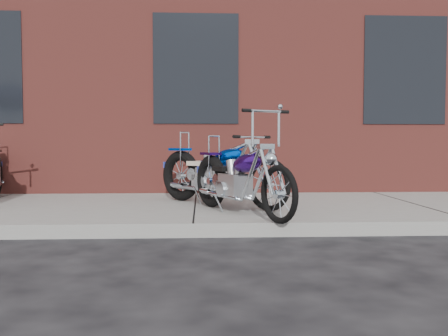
{
  "coord_description": "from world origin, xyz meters",
  "views": [
    {
      "loc": [
        0.09,
        -4.86,
        0.98
      ],
      "look_at": [
        0.36,
        0.8,
        0.68
      ],
      "focal_mm": 38.0,
      "sensor_mm": 36.0,
      "label": 1
    }
  ],
  "objects": [
    {
      "name": "ground",
      "position": [
        0.0,
        0.0,
        0.0
      ],
      "size": [
        120.0,
        120.0,
        0.0
      ],
      "primitive_type": "plane",
      "color": "black",
      "rests_on": "ground"
    },
    {
      "name": "sidewalk",
      "position": [
        0.0,
        1.5,
        0.07
      ],
      "size": [
        22.0,
        3.0,
        0.15
      ],
      "primitive_type": "cube",
      "color": "gray",
      "rests_on": "ground"
    },
    {
      "name": "building_brick",
      "position": [
        0.0,
        8.0,
        4.0
      ],
      "size": [
        22.0,
        10.0,
        8.0
      ],
      "primitive_type": "cube",
      "color": "brown",
      "rests_on": "ground"
    },
    {
      "name": "chopper_purple",
      "position": [
        0.52,
        0.66,
        0.53
      ],
      "size": [
        1.05,
        1.93,
        1.19
      ],
      "rotation": [
        0.0,
        0.0,
        -1.1
      ],
      "color": "black",
      "rests_on": "sidewalk"
    },
    {
      "name": "chopper_blue",
      "position": [
        0.3,
        1.46,
        0.56
      ],
      "size": [
        1.67,
        1.68,
        0.98
      ],
      "rotation": [
        0.0,
        0.0,
        -0.79
      ],
      "color": "black",
      "rests_on": "sidewalk"
    }
  ]
}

